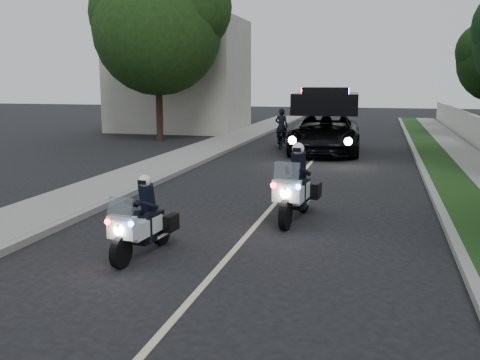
# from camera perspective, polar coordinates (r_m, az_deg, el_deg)

# --- Properties ---
(ground) EXTENTS (120.00, 120.00, 0.00)m
(ground) POSITION_cam_1_polar(r_m,az_deg,el_deg) (8.21, -5.16, -12.40)
(ground) COLOR black
(ground) RESTS_ON ground
(curb_right) EXTENTS (0.20, 60.00, 0.15)m
(curb_right) POSITION_cam_1_polar(r_m,az_deg,el_deg) (17.46, 19.26, -0.42)
(curb_right) COLOR gray
(curb_right) RESTS_ON ground
(grass_verge) EXTENTS (1.20, 60.00, 0.16)m
(grass_verge) POSITION_cam_1_polar(r_m,az_deg,el_deg) (17.53, 21.54, -0.51)
(grass_verge) COLOR #193814
(grass_verge) RESTS_ON ground
(curb_left) EXTENTS (0.20, 60.00, 0.15)m
(curb_left) POSITION_cam_1_polar(r_m,az_deg,el_deg) (18.63, -6.72, 0.75)
(curb_left) COLOR gray
(curb_left) RESTS_ON ground
(sidewalk_left) EXTENTS (2.00, 60.00, 0.16)m
(sidewalk_left) POSITION_cam_1_polar(r_m,az_deg,el_deg) (19.05, -9.81, 0.89)
(sidewalk_left) COLOR gray
(sidewalk_left) RESTS_ON ground
(building_far) EXTENTS (8.00, 6.00, 7.00)m
(building_far) POSITION_cam_1_polar(r_m,az_deg,el_deg) (35.42, -6.40, 10.86)
(building_far) COLOR #A8A396
(building_far) RESTS_ON ground
(lane_marking) EXTENTS (0.12, 50.00, 0.01)m
(lane_marking) POSITION_cam_1_polar(r_m,az_deg,el_deg) (17.59, 5.84, -0.04)
(lane_marking) COLOR #BFB78C
(lane_marking) RESTS_ON ground
(police_moto_left) EXTENTS (0.78, 1.81, 1.50)m
(police_moto_left) POSITION_cam_1_polar(r_m,az_deg,el_deg) (10.27, -10.10, -7.78)
(police_moto_left) COLOR silver
(police_moto_left) RESTS_ON ground
(police_moto_right) EXTENTS (0.92, 2.17, 1.79)m
(police_moto_right) POSITION_cam_1_polar(r_m,az_deg,el_deg) (12.64, 5.84, -4.21)
(police_moto_right) COLOR silver
(police_moto_right) RESTS_ON ground
(police_suv) EXTENTS (3.28, 6.55, 3.12)m
(police_suv) POSITION_cam_1_polar(r_m,az_deg,el_deg) (24.61, 8.91, 2.86)
(police_suv) COLOR black
(police_suv) RESTS_ON ground
(bicycle) EXTENTS (0.76, 1.69, 0.86)m
(bicycle) POSITION_cam_1_polar(r_m,az_deg,el_deg) (26.03, 4.35, 3.36)
(bicycle) COLOR black
(bicycle) RESTS_ON ground
(cyclist) EXTENTS (0.61, 0.41, 1.69)m
(cyclist) POSITION_cam_1_polar(r_m,az_deg,el_deg) (26.03, 4.35, 3.36)
(cyclist) COLOR black
(cyclist) RESTS_ON ground
(tree_left_near) EXTENTS (7.71, 7.71, 11.15)m
(tree_left_near) POSITION_cam_1_polar(r_m,az_deg,el_deg) (29.41, -8.39, 4.09)
(tree_left_near) COLOR #1F4015
(tree_left_near) RESTS_ON ground
(tree_left_far) EXTENTS (6.82, 6.82, 8.72)m
(tree_left_far) POSITION_cam_1_polar(r_m,az_deg,el_deg) (39.62, -3.49, 5.78)
(tree_left_far) COLOR black
(tree_left_far) RESTS_ON ground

